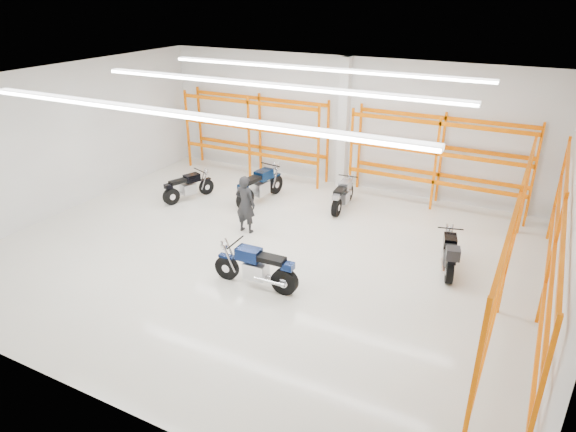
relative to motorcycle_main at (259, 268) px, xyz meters
The scene contains 12 objects.
ground 1.83m from the motorcycle_main, 119.57° to the left, with size 14.00×14.00×0.00m, color silver.
room_shell 3.30m from the motorcycle_main, 119.17° to the left, with size 14.02×12.02×4.51m.
motorcycle_main is the anchor object (origin of this frame).
motorcycle_back_a 6.13m from the motorcycle_main, 143.65° to the left, with size 0.91×1.84×0.95m.
motorcycle_back_b 5.33m from the motorcycle_main, 120.42° to the left, with size 0.80×2.34×1.15m.
motorcycle_back_c 5.32m from the motorcycle_main, 90.15° to the left, with size 0.65×1.96×0.96m.
motorcycle_back_d 4.76m from the motorcycle_main, 35.85° to the left, with size 0.82×1.99×1.03m.
standing_man 3.14m from the motorcycle_main, 127.40° to the left, with size 0.63×0.41×1.72m, color black.
structural_column 7.60m from the motorcycle_main, 96.73° to the left, with size 0.32×0.32×4.50m, color white.
pallet_racking_back_left 8.31m from the motorcycle_main, 121.34° to the left, with size 5.67×0.87×3.00m.
pallet_racking_back_right 7.56m from the motorcycle_main, 70.14° to the left, with size 5.67×0.87×3.00m.
pallet_racking_side 5.96m from the motorcycle_main, 15.25° to the left, with size 0.87×9.07×3.00m.
Camera 1 is at (6.33, -10.57, 6.60)m, focal length 32.00 mm.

